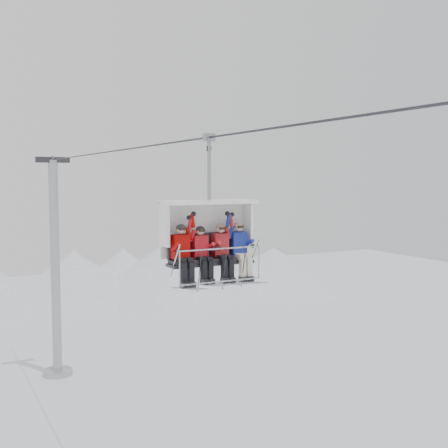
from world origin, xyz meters
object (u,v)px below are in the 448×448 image
chairlift_carrier (207,231)px  skier_far_left (182,251)px  lift_tower_right (56,283)px  skier_center_left (202,251)px  skier_center_right (222,249)px  skier_far_right (240,248)px

chairlift_carrier → skier_far_left: size_ratio=2.27×
lift_tower_right → skier_far_left: bearing=-92.4°
chairlift_carrier → skier_center_left: 0.68m
lift_tower_right → skier_center_right: (0.30, -21.31, 4.45)m
lift_tower_right → skier_far_right: size_ratio=7.80×
skier_center_left → skier_center_right: bearing=0.4°
lift_tower_right → chairlift_carrier: bearing=-90.0°
chairlift_carrier → skier_far_left: (-0.89, -0.30, -0.48)m
chairlift_carrier → skier_far_right: bearing=-19.2°
lift_tower_right → skier_far_right: (0.88, -21.30, 4.46)m
skier_center_left → skier_center_right: skier_center_right is taller
skier_far_left → skier_far_right: skier_far_left is taller
skier_far_left → skier_center_right: 1.20m
skier_center_left → skier_center_right: size_ratio=1.00×
lift_tower_right → skier_far_right: lift_tower_right is taller
skier_far_right → chairlift_carrier: bearing=160.8°
chairlift_carrier → skier_center_left: (-0.32, -0.31, -0.51)m
chairlift_carrier → skier_far_left: 1.06m
chairlift_carrier → skier_far_right: 1.05m
chairlift_carrier → skier_center_right: 0.66m
chairlift_carrier → skier_center_right: size_ratio=2.35×
skier_far_right → lift_tower_right: bearing=92.4°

